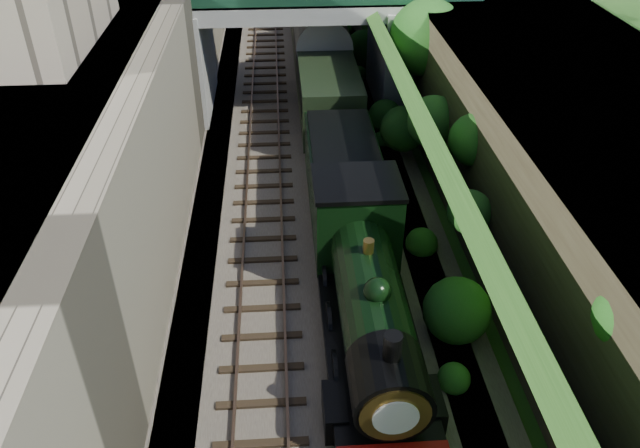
% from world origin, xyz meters
% --- Properties ---
extents(trackbed, '(10.00, 90.00, 0.20)m').
position_xyz_m(trackbed, '(0.00, 20.00, 0.10)').
color(trackbed, '#473F38').
rests_on(trackbed, ground).
extents(retaining_wall, '(1.00, 90.00, 7.00)m').
position_xyz_m(retaining_wall, '(-5.50, 20.00, 3.50)').
color(retaining_wall, '#756B56').
rests_on(retaining_wall, ground).
extents(street_plateau_left, '(6.00, 90.00, 7.00)m').
position_xyz_m(street_plateau_left, '(-9.00, 20.00, 3.50)').
color(street_plateau_left, '#262628').
rests_on(street_plateau_left, ground).
extents(street_plateau_right, '(8.00, 90.00, 6.25)m').
position_xyz_m(street_plateau_right, '(9.50, 20.00, 3.12)').
color(street_plateau_right, '#262628').
rests_on(street_plateau_right, ground).
extents(embankment_slope, '(4.40, 90.00, 6.36)m').
position_xyz_m(embankment_slope, '(4.97, 18.31, 2.71)').
color(embankment_slope, '#1E4714').
rests_on(embankment_slope, ground).
extents(track_left, '(2.50, 90.00, 0.20)m').
position_xyz_m(track_left, '(-2.00, 20.00, 0.25)').
color(track_left, black).
rests_on(track_left, trackbed).
extents(track_right, '(2.50, 90.00, 0.20)m').
position_xyz_m(track_right, '(1.20, 20.00, 0.25)').
color(track_right, black).
rests_on(track_right, trackbed).
extents(road_bridge, '(16.00, 6.40, 7.25)m').
position_xyz_m(road_bridge, '(0.94, 24.00, 4.08)').
color(road_bridge, gray).
rests_on(road_bridge, ground).
extents(tree, '(3.60, 3.80, 6.60)m').
position_xyz_m(tree, '(5.91, 20.45, 4.65)').
color(tree, black).
rests_on(tree, ground).
extents(locomotive, '(3.10, 10.22, 3.83)m').
position_xyz_m(locomotive, '(1.20, 5.84, 1.89)').
color(locomotive, black).
rests_on(locomotive, trackbed).
extents(tender, '(2.70, 6.00, 3.05)m').
position_xyz_m(tender, '(1.20, 13.20, 1.62)').
color(tender, black).
rests_on(tender, trackbed).
extents(coach_front, '(2.90, 18.00, 3.70)m').
position_xyz_m(coach_front, '(1.20, 25.80, 2.05)').
color(coach_front, black).
rests_on(coach_front, trackbed).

